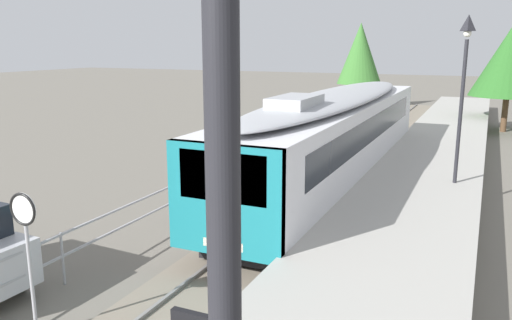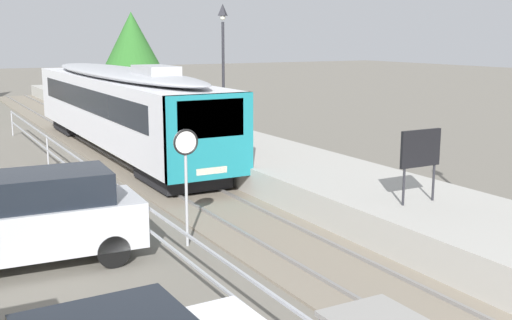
% 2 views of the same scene
% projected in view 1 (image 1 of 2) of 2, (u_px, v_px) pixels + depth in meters
% --- Properties ---
extents(ground_plane, '(160.00, 160.00, 0.00)m').
position_uv_depth(ground_plane, '(257.00, 182.00, 20.51)').
color(ground_plane, '#6B665B').
extents(track_rails, '(3.20, 60.00, 0.14)m').
position_uv_depth(track_rails, '(330.00, 190.00, 19.29)').
color(track_rails, slate).
rests_on(track_rails, ground).
extents(commuter_train, '(2.82, 18.27, 3.74)m').
position_uv_depth(commuter_train, '(335.00, 132.00, 19.29)').
color(commuter_train, silver).
rests_on(commuter_train, track_rails).
extents(station_platform, '(3.90, 60.00, 0.90)m').
position_uv_depth(station_platform, '(421.00, 189.00, 17.90)').
color(station_platform, '#A8A59E').
rests_on(station_platform, ground).
extents(platform_lamp_near_end, '(0.34, 0.34, 5.35)m').
position_uv_depth(platform_lamp_near_end, '(224.00, 255.00, 1.78)').
color(platform_lamp_near_end, '#232328').
rests_on(platform_lamp_near_end, station_platform).
extents(platform_lamp_mid_platform, '(0.34, 0.34, 5.35)m').
position_uv_depth(platform_lamp_mid_platform, '(464.00, 68.00, 16.15)').
color(platform_lamp_mid_platform, '#232328').
rests_on(platform_lamp_mid_platform, station_platform).
extents(speed_limit_sign, '(0.61, 0.10, 2.81)m').
position_uv_depth(speed_limit_sign, '(25.00, 229.00, 9.18)').
color(speed_limit_sign, '#9EA0A5').
rests_on(speed_limit_sign, ground).
extents(carpark_fence, '(0.06, 36.06, 1.25)m').
position_uv_depth(carpark_fence, '(62.00, 247.00, 11.54)').
color(carpark_fence, '#9EA0A5').
rests_on(carpark_fence, ground).
extents(tree_behind_carpark, '(4.55, 4.55, 6.56)m').
position_uv_depth(tree_behind_carpark, '(510.00, 61.00, 31.46)').
color(tree_behind_carpark, brown).
rests_on(tree_behind_carpark, ground).
extents(tree_behind_station_far, '(3.72, 3.72, 7.15)m').
position_uv_depth(tree_behind_station_far, '(360.00, 54.00, 43.33)').
color(tree_behind_station_far, brown).
rests_on(tree_behind_station_far, ground).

